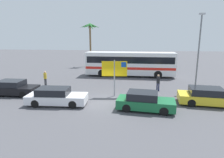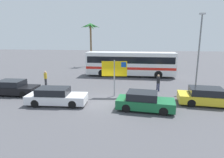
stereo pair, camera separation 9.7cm
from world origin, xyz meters
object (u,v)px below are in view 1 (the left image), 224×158
car_green (145,101)px  pedestrian_near_sign (158,81)px  car_white (56,97)px  car_black (13,88)px  pedestrian_by_bus (45,77)px  bus_front_coach (130,63)px  ferry_sign (115,70)px  car_yellow (208,97)px

car_green → pedestrian_near_sign: bearing=79.8°
car_white → car_black: bearing=154.5°
pedestrian_by_bus → car_white: bearing=54.1°
car_green → pedestrian_near_sign: (1.42, 5.13, 0.32)m
bus_front_coach → ferry_sign: 9.24m
bus_front_coach → pedestrian_near_sign: (3.02, -7.06, -0.83)m
car_white → pedestrian_near_sign: bearing=27.1°
car_green → pedestrian_by_bus: pedestrian_by_bus is taller
bus_front_coach → car_white: size_ratio=2.49×
bus_front_coach → car_green: (1.60, -12.20, -1.15)m
car_green → pedestrian_near_sign: size_ratio=2.57×
bus_front_coach → ferry_sign: ferry_sign is taller
ferry_sign → pedestrian_near_sign: bearing=22.7°
car_white → car_black: same height
car_green → pedestrian_by_bus: 11.82m
pedestrian_near_sign → car_black: bearing=-44.9°
car_black → pedestrian_near_sign: 13.42m
car_white → pedestrian_near_sign: pedestrian_near_sign is taller
car_white → pedestrian_near_sign: (8.18, 4.92, 0.32)m
car_white → pedestrian_near_sign: 9.55m
car_white → pedestrian_by_bus: bearing=119.3°
bus_front_coach → pedestrian_by_bus: 10.94m
car_black → car_white: bearing=-23.1°
bus_front_coach → car_black: bearing=-135.0°
bus_front_coach → ferry_sign: size_ratio=3.61×
bus_front_coach → pedestrian_by_bus: (-8.75, -6.50, -0.86)m
car_black → pedestrian_near_sign: (13.08, 2.99, 0.32)m
bus_front_coach → car_yellow: bus_front_coach is taller
bus_front_coach → pedestrian_near_sign: 7.72m
bus_front_coach → car_black: (-10.06, -10.05, -1.15)m
car_white → car_black: size_ratio=1.11×
car_yellow → ferry_sign: bearing=175.3°
pedestrian_near_sign → bus_front_coach: bearing=-124.6°
bus_front_coach → car_black: bus_front_coach is taller
car_yellow → car_white: 11.78m
car_white → pedestrian_near_sign: size_ratio=2.84×
car_green → ferry_sign: bearing=135.1°
car_green → car_white: (-6.75, 0.21, 0.00)m
bus_front_coach → car_black: size_ratio=2.75×
ferry_sign → car_black: ferry_sign is taller
ferry_sign → pedestrian_by_bus: bearing=155.6°
bus_front_coach → pedestrian_by_bus: bus_front_coach is taller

